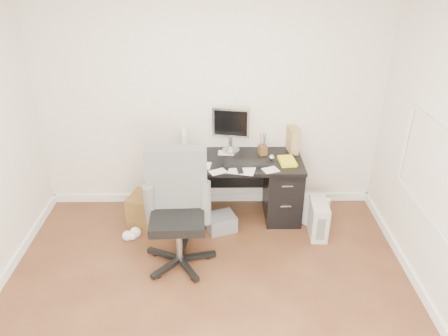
{
  "coord_description": "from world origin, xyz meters",
  "views": [
    {
      "loc": [
        0.12,
        -2.78,
        2.94
      ],
      "look_at": [
        0.16,
        1.2,
        0.88
      ],
      "focal_mm": 35.0,
      "sensor_mm": 36.0,
      "label": 1
    }
  ],
  "objects_px": {
    "wicker_basket": "(147,209)",
    "lcd_monitor": "(231,130)",
    "office_chair": "(177,213)",
    "keyboard": "(246,163)",
    "desk": "(236,186)",
    "pc_tower": "(318,218)"
  },
  "relations": [
    {
      "from": "lcd_monitor",
      "to": "office_chair",
      "type": "relative_size",
      "value": 0.45
    },
    {
      "from": "office_chair",
      "to": "pc_tower",
      "type": "relative_size",
      "value": 2.97
    },
    {
      "from": "office_chair",
      "to": "pc_tower",
      "type": "height_order",
      "value": "office_chair"
    },
    {
      "from": "keyboard",
      "to": "wicker_basket",
      "type": "xyz_separation_m",
      "value": [
        -1.14,
        -0.03,
        -0.58
      ]
    },
    {
      "from": "lcd_monitor",
      "to": "wicker_basket",
      "type": "xyz_separation_m",
      "value": [
        -0.98,
        -0.38,
        -0.84
      ]
    },
    {
      "from": "desk",
      "to": "pc_tower",
      "type": "distance_m",
      "value": 1.01
    },
    {
      "from": "pc_tower",
      "to": "wicker_basket",
      "type": "bearing_deg",
      "value": 175.92
    },
    {
      "from": "wicker_basket",
      "to": "pc_tower",
      "type": "bearing_deg",
      "value": -6.94
    },
    {
      "from": "wicker_basket",
      "to": "lcd_monitor",
      "type": "bearing_deg",
      "value": 21.15
    },
    {
      "from": "office_chair",
      "to": "lcd_monitor",
      "type": "bearing_deg",
      "value": 61.32
    },
    {
      "from": "lcd_monitor",
      "to": "keyboard",
      "type": "xyz_separation_m",
      "value": [
        0.16,
        -0.35,
        -0.26
      ]
    },
    {
      "from": "desk",
      "to": "wicker_basket",
      "type": "distance_m",
      "value": 1.07
    },
    {
      "from": "lcd_monitor",
      "to": "office_chair",
      "type": "distance_m",
      "value": 1.3
    },
    {
      "from": "lcd_monitor",
      "to": "desk",
      "type": "bearing_deg",
      "value": -66.54
    },
    {
      "from": "desk",
      "to": "keyboard",
      "type": "bearing_deg",
      "value": -49.27
    },
    {
      "from": "office_chair",
      "to": "wicker_basket",
      "type": "height_order",
      "value": "office_chair"
    },
    {
      "from": "lcd_monitor",
      "to": "wicker_basket",
      "type": "bearing_deg",
      "value": -148.98
    },
    {
      "from": "keyboard",
      "to": "wicker_basket",
      "type": "height_order",
      "value": "keyboard"
    },
    {
      "from": "desk",
      "to": "office_chair",
      "type": "distance_m",
      "value": 1.08
    },
    {
      "from": "desk",
      "to": "pc_tower",
      "type": "relative_size",
      "value": 3.68
    },
    {
      "from": "office_chair",
      "to": "wicker_basket",
      "type": "xyz_separation_m",
      "value": [
        -0.44,
        0.72,
        -0.42
      ]
    },
    {
      "from": "lcd_monitor",
      "to": "wicker_basket",
      "type": "relative_size",
      "value": 1.48
    }
  ]
}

